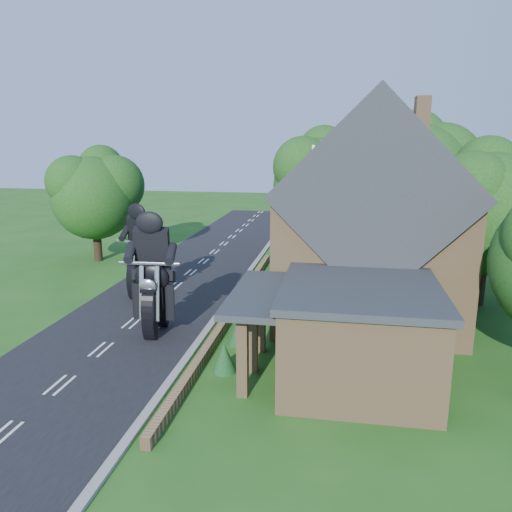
% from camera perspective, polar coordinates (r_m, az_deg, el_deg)
% --- Properties ---
extents(ground, '(120.00, 120.00, 0.00)m').
position_cam_1_polar(ground, '(21.19, -17.27, -10.20)').
color(ground, '#1E4E16').
rests_on(ground, ground).
extents(road, '(7.00, 80.00, 0.02)m').
position_cam_1_polar(road, '(21.19, -17.27, -10.18)').
color(road, black).
rests_on(road, ground).
extents(kerb, '(0.30, 80.00, 0.12)m').
position_cam_1_polar(kerb, '(19.84, -7.66, -11.15)').
color(kerb, gray).
rests_on(kerb, ground).
extents(garden_wall, '(0.30, 22.00, 0.40)m').
position_cam_1_polar(garden_wall, '(24.11, -2.62, -6.19)').
color(garden_wall, '#99754E').
rests_on(garden_wall, ground).
extents(house, '(9.54, 8.64, 10.24)m').
position_cam_1_polar(house, '(23.54, 12.73, 3.44)').
color(house, '#99754E').
rests_on(house, ground).
extents(annex, '(7.05, 5.94, 3.44)m').
position_cam_1_polar(annex, '(17.62, 11.23, -8.49)').
color(annex, '#99754E').
rests_on(annex, ground).
extents(tree_house_right, '(6.51, 6.00, 8.40)m').
position_cam_1_polar(tree_house_right, '(27.00, 25.79, 5.49)').
color(tree_house_right, black).
rests_on(tree_house_right, ground).
extents(tree_behind_house, '(7.81, 7.20, 10.08)m').
position_cam_1_polar(tree_behind_house, '(33.74, 18.47, 9.19)').
color(tree_behind_house, black).
rests_on(tree_behind_house, ground).
extents(tree_behind_left, '(6.94, 6.40, 9.16)m').
position_cam_1_polar(tree_behind_left, '(34.42, 8.11, 8.97)').
color(tree_behind_left, black).
rests_on(tree_behind_left, ground).
extents(tree_far_road, '(6.08, 5.60, 7.84)m').
position_cam_1_polar(tree_far_road, '(35.38, -17.44, 7.16)').
color(tree_far_road, black).
rests_on(tree_far_road, ground).
extents(shrub_a, '(0.90, 0.90, 1.10)m').
position_cam_1_polar(shrub_a, '(18.35, -3.64, -11.48)').
color(shrub_a, '#123B1A').
rests_on(shrub_a, ground).
extents(shrub_b, '(0.90, 0.90, 1.10)m').
position_cam_1_polar(shrub_b, '(20.59, -2.01, -8.63)').
color(shrub_b, '#123B1A').
rests_on(shrub_b, ground).
extents(shrub_c, '(0.90, 0.90, 1.10)m').
position_cam_1_polar(shrub_c, '(22.88, -0.71, -6.33)').
color(shrub_c, '#123B1A').
rests_on(shrub_c, ground).
extents(shrub_d, '(0.90, 0.90, 1.10)m').
position_cam_1_polar(shrub_d, '(27.57, 1.20, -2.90)').
color(shrub_d, '#123B1A').
rests_on(shrub_d, ground).
extents(shrub_e, '(0.90, 0.90, 1.10)m').
position_cam_1_polar(shrub_e, '(29.96, 1.93, -1.59)').
color(shrub_e, '#123B1A').
rests_on(shrub_e, ground).
extents(shrub_f, '(0.90, 0.90, 1.10)m').
position_cam_1_polar(shrub_f, '(32.36, 2.55, -0.48)').
color(shrub_f, '#123B1A').
rests_on(shrub_f, ground).
extents(motorcycle_lead, '(0.52, 1.74, 1.60)m').
position_cam_1_polar(motorcycle_lead, '(21.98, -11.42, -6.75)').
color(motorcycle_lead, black).
rests_on(motorcycle_lead, ground).
extents(motorcycle_follow, '(0.83, 1.66, 1.50)m').
position_cam_1_polar(motorcycle_follow, '(27.18, -12.83, -3.04)').
color(motorcycle_follow, black).
rests_on(motorcycle_follow, ground).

